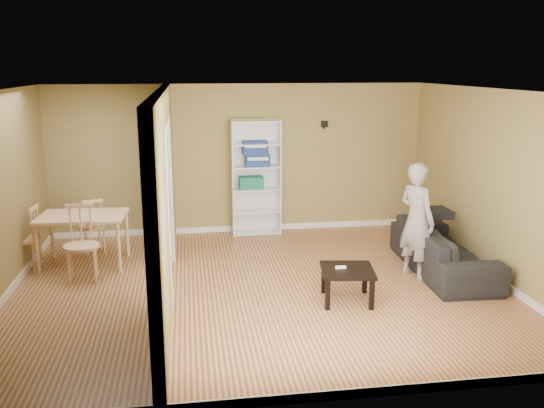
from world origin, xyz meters
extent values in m
plane|color=tan|center=(0.00, 0.00, 0.00)|extent=(6.50, 6.50, 0.00)
plane|color=white|center=(0.00, 0.00, 2.60)|extent=(6.50, 6.50, 0.00)
plane|color=olive|center=(0.00, 2.75, 1.30)|extent=(6.50, 0.00, 6.50)
plane|color=olive|center=(0.00, -2.75, 1.30)|extent=(6.50, 0.00, 6.50)
plane|color=olive|center=(3.25, 0.00, 1.30)|extent=(0.00, 5.50, 5.50)
cube|color=black|center=(1.50, 2.69, 1.90)|extent=(0.10, 0.10, 0.10)
imported|color=#2A2A2F|center=(2.70, 0.25, 0.43)|extent=(2.29, 1.06, 0.86)
imported|color=slate|center=(2.21, 0.11, 0.96)|extent=(0.85, 0.77, 1.91)
cube|color=white|center=(-0.14, 2.56, 1.00)|extent=(0.02, 0.37, 2.00)
cube|color=white|center=(0.68, 2.56, 1.00)|extent=(0.02, 0.37, 2.00)
cube|color=white|center=(0.27, 2.73, 1.00)|extent=(0.84, 0.02, 2.00)
cube|color=white|center=(0.27, 2.56, 0.02)|extent=(0.80, 0.37, 0.02)
cube|color=white|center=(0.27, 2.56, 0.41)|extent=(0.80, 0.37, 0.02)
cube|color=white|center=(0.27, 2.56, 0.81)|extent=(0.80, 0.37, 0.02)
cube|color=white|center=(0.27, 2.56, 1.20)|extent=(0.80, 0.37, 0.02)
cube|color=white|center=(0.27, 2.56, 1.59)|extent=(0.80, 0.37, 0.02)
cube|color=white|center=(0.27, 2.56, 1.98)|extent=(0.80, 0.37, 0.02)
cube|color=#125D60|center=(0.19, 2.56, 0.92)|extent=(0.41, 0.27, 0.21)
cube|color=navy|center=(0.29, 2.56, 1.31)|extent=(0.41, 0.27, 0.21)
cube|color=navy|center=(0.26, 2.56, 1.54)|extent=(0.43, 0.28, 0.22)
cube|color=black|center=(1.03, -0.60, 0.41)|extent=(0.64, 0.64, 0.04)
cube|color=black|center=(0.77, -0.87, 0.19)|extent=(0.05, 0.05, 0.39)
cube|color=black|center=(1.30, -0.87, 0.19)|extent=(0.05, 0.05, 0.39)
cube|color=black|center=(0.77, -0.34, 0.19)|extent=(0.05, 0.05, 0.39)
cube|color=black|center=(1.30, -0.34, 0.19)|extent=(0.05, 0.05, 0.39)
cube|color=white|center=(0.96, -0.57, 0.44)|extent=(0.14, 0.04, 0.03)
cube|color=beige|center=(-2.45, 1.28, 0.75)|extent=(1.24, 0.82, 0.04)
cylinder|color=beige|center=(-3.02, 0.92, 0.37)|extent=(0.05, 0.05, 0.73)
cylinder|color=beige|center=(-1.88, 0.92, 0.37)|extent=(0.05, 0.05, 0.73)
cylinder|color=beige|center=(-3.02, 1.64, 0.37)|extent=(0.05, 0.05, 0.73)
cylinder|color=beige|center=(-1.88, 1.64, 0.37)|extent=(0.05, 0.05, 0.73)
camera|label=1|loc=(-0.90, -7.18, 2.91)|focal=38.00mm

